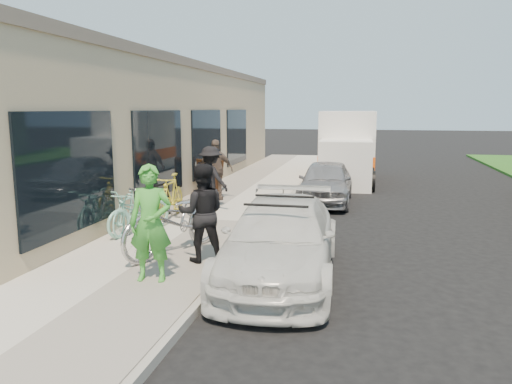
{
  "coord_description": "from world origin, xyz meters",
  "views": [
    {
      "loc": [
        1.72,
        -8.04,
        2.74
      ],
      "look_at": [
        -0.44,
        1.82,
        1.05
      ],
      "focal_mm": 35.0,
      "sensor_mm": 36.0,
      "label": 1
    }
  ],
  "objects_px": {
    "bike_rack": "(162,197)",
    "bystander_b": "(215,170)",
    "sedan_white": "(281,240)",
    "cruiser_bike_c": "(171,196)",
    "tandem_bike": "(174,220)",
    "man_standing": "(202,213)",
    "sandwich_board": "(210,175)",
    "moving_truck": "(347,150)",
    "cruiser_bike_a": "(128,212)",
    "bystander_a": "(211,178)",
    "cruiser_bike_b": "(140,211)",
    "sedan_silver": "(326,182)",
    "woman_rider": "(151,223)"
  },
  "relations": [
    {
      "from": "bike_rack",
      "to": "bystander_b",
      "type": "xyz_separation_m",
      "value": [
        0.59,
        2.51,
        0.37
      ]
    },
    {
      "from": "sedan_white",
      "to": "cruiser_bike_c",
      "type": "xyz_separation_m",
      "value": [
        -3.19,
        3.22,
        0.04
      ]
    },
    {
      "from": "sedan_white",
      "to": "tandem_bike",
      "type": "relative_size",
      "value": 1.85
    },
    {
      "from": "man_standing",
      "to": "bystander_b",
      "type": "xyz_separation_m",
      "value": [
        -1.51,
        5.73,
        0.02
      ]
    },
    {
      "from": "sandwich_board",
      "to": "moving_truck",
      "type": "relative_size",
      "value": 0.19
    },
    {
      "from": "sandwich_board",
      "to": "cruiser_bike_a",
      "type": "height_order",
      "value": "sandwich_board"
    },
    {
      "from": "cruiser_bike_c",
      "to": "bystander_b",
      "type": "distance_m",
      "value": 2.68
    },
    {
      "from": "tandem_bike",
      "to": "bystander_b",
      "type": "xyz_separation_m",
      "value": [
        -0.89,
        5.42,
        0.24
      ]
    },
    {
      "from": "man_standing",
      "to": "cruiser_bike_a",
      "type": "distance_m",
      "value": 2.67
    },
    {
      "from": "tandem_bike",
      "to": "bystander_a",
      "type": "height_order",
      "value": "bystander_a"
    },
    {
      "from": "bystander_b",
      "to": "cruiser_bike_c",
      "type": "bearing_deg",
      "value": -117.57
    },
    {
      "from": "sedan_white",
      "to": "cruiser_bike_b",
      "type": "relative_size",
      "value": 2.49
    },
    {
      "from": "bike_rack",
      "to": "sedan_silver",
      "type": "height_order",
      "value": "sedan_silver"
    },
    {
      "from": "tandem_bike",
      "to": "bystander_b",
      "type": "relative_size",
      "value": 1.38
    },
    {
      "from": "sedan_white",
      "to": "moving_truck",
      "type": "relative_size",
      "value": 0.82
    },
    {
      "from": "cruiser_bike_b",
      "to": "bystander_b",
      "type": "distance_m",
      "value": 4.17
    },
    {
      "from": "bystander_b",
      "to": "cruiser_bike_a",
      "type": "bearing_deg",
      "value": -119.78
    },
    {
      "from": "sedan_white",
      "to": "moving_truck",
      "type": "height_order",
      "value": "moving_truck"
    },
    {
      "from": "sedan_white",
      "to": "bystander_b",
      "type": "bearing_deg",
      "value": 113.74
    },
    {
      "from": "woman_rider",
      "to": "bystander_b",
      "type": "bearing_deg",
      "value": 90.42
    },
    {
      "from": "cruiser_bike_c",
      "to": "sedan_silver",
      "type": "bearing_deg",
      "value": 42.82
    },
    {
      "from": "sedan_white",
      "to": "sedan_silver",
      "type": "distance_m",
      "value": 6.77
    },
    {
      "from": "sedan_silver",
      "to": "moving_truck",
      "type": "relative_size",
      "value": 0.68
    },
    {
      "from": "tandem_bike",
      "to": "woman_rider",
      "type": "relative_size",
      "value": 1.34
    },
    {
      "from": "sandwich_board",
      "to": "sedan_white",
      "type": "bearing_deg",
      "value": -44.27
    },
    {
      "from": "cruiser_bike_a",
      "to": "bike_rack",
      "type": "bearing_deg",
      "value": 85.03
    },
    {
      "from": "cruiser_bike_b",
      "to": "cruiser_bike_c",
      "type": "height_order",
      "value": "cruiser_bike_c"
    },
    {
      "from": "bike_rack",
      "to": "sandwich_board",
      "type": "bearing_deg",
      "value": 89.61
    },
    {
      "from": "sedan_white",
      "to": "bystander_a",
      "type": "relative_size",
      "value": 2.69
    },
    {
      "from": "sandwich_board",
      "to": "cruiser_bike_b",
      "type": "xyz_separation_m",
      "value": [
        0.16,
        -5.4,
        -0.07
      ]
    },
    {
      "from": "bystander_a",
      "to": "sandwich_board",
      "type": "bearing_deg",
      "value": -44.77
    },
    {
      "from": "sedan_silver",
      "to": "cruiser_bike_b",
      "type": "bearing_deg",
      "value": -124.7
    },
    {
      "from": "woman_rider",
      "to": "cruiser_bike_b",
      "type": "distance_m",
      "value": 3.11
    },
    {
      "from": "moving_truck",
      "to": "bystander_a",
      "type": "xyz_separation_m",
      "value": [
        -3.19,
        -7.22,
        -0.2
      ]
    },
    {
      "from": "cruiser_bike_a",
      "to": "bystander_a",
      "type": "distance_m",
      "value": 2.96
    },
    {
      "from": "sandwich_board",
      "to": "woman_rider",
      "type": "height_order",
      "value": "woman_rider"
    },
    {
      "from": "sedan_white",
      "to": "sedan_silver",
      "type": "bearing_deg",
      "value": 85.79
    },
    {
      "from": "cruiser_bike_a",
      "to": "bystander_b",
      "type": "relative_size",
      "value": 0.87
    },
    {
      "from": "cruiser_bike_a",
      "to": "bystander_a",
      "type": "height_order",
      "value": "bystander_a"
    },
    {
      "from": "cruiser_bike_a",
      "to": "bystander_a",
      "type": "relative_size",
      "value": 0.92
    },
    {
      "from": "sedan_white",
      "to": "moving_truck",
      "type": "bearing_deg",
      "value": 84.44
    },
    {
      "from": "bike_rack",
      "to": "bystander_a",
      "type": "distance_m",
      "value": 1.45
    },
    {
      "from": "tandem_bike",
      "to": "bystander_a",
      "type": "distance_m",
      "value": 4.04
    },
    {
      "from": "man_standing",
      "to": "bystander_a",
      "type": "height_order",
      "value": "man_standing"
    },
    {
      "from": "man_standing",
      "to": "cruiser_bike_c",
      "type": "xyz_separation_m",
      "value": [
        -1.81,
        3.09,
        -0.32
      ]
    },
    {
      "from": "sedan_silver",
      "to": "sandwich_board",
      "type": "bearing_deg",
      "value": 174.36
    },
    {
      "from": "bike_rack",
      "to": "woman_rider",
      "type": "height_order",
      "value": "woman_rider"
    },
    {
      "from": "moving_truck",
      "to": "tandem_bike",
      "type": "distance_m",
      "value": 11.52
    },
    {
      "from": "sedan_white",
      "to": "man_standing",
      "type": "relative_size",
      "value": 2.62
    },
    {
      "from": "man_standing",
      "to": "cruiser_bike_a",
      "type": "xyz_separation_m",
      "value": [
        -2.15,
        1.53,
        -0.39
      ]
    }
  ]
}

